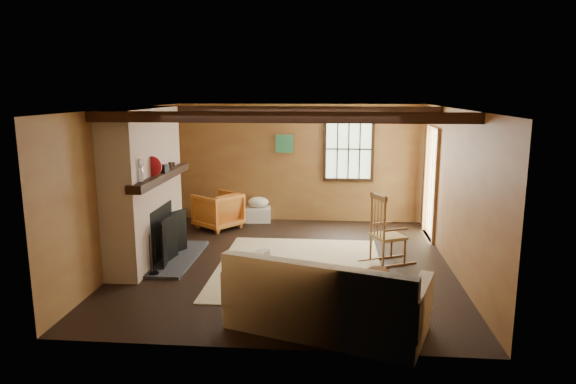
# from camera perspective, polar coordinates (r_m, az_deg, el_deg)

# --- Properties ---
(ground) EXTENTS (5.50, 5.50, 0.00)m
(ground) POSITION_cam_1_polar(r_m,az_deg,el_deg) (8.14, -0.07, -7.88)
(ground) COLOR black
(ground) RESTS_ON ground
(room_envelope) EXTENTS (5.02, 5.52, 2.44)m
(room_envelope) POSITION_cam_1_polar(r_m,az_deg,el_deg) (8.00, 1.67, 3.82)
(room_envelope) COLOR olive
(room_envelope) RESTS_ON ground
(fireplace) EXTENTS (1.02, 2.30, 2.40)m
(fireplace) POSITION_cam_1_polar(r_m,az_deg,el_deg) (8.34, -15.49, 0.03)
(fireplace) COLOR #9E523D
(fireplace) RESTS_ON ground
(rug) EXTENTS (2.50, 3.00, 0.01)m
(rug) POSITION_cam_1_polar(r_m,az_deg,el_deg) (7.93, 1.26, -8.37)
(rug) COLOR #D3B78C
(rug) RESTS_ON ground
(rocking_chair) EXTENTS (0.92, 0.73, 1.12)m
(rocking_chair) POSITION_cam_1_polar(r_m,az_deg,el_deg) (8.14, 10.81, -4.60)
(rocking_chair) COLOR tan
(rocking_chair) RESTS_ON ground
(sofa) EXTENTS (2.39, 1.62, 0.89)m
(sofa) POSITION_cam_1_polar(r_m,az_deg,el_deg) (5.89, 4.23, -12.25)
(sofa) COLOR white
(sofa) RESTS_ON ground
(firewood_pile) EXTENTS (0.62, 0.11, 0.23)m
(firewood_pile) POSITION_cam_1_polar(r_m,az_deg,el_deg) (10.86, -8.33, -2.49)
(firewood_pile) COLOR brown
(firewood_pile) RESTS_ON ground
(laundry_basket) EXTENTS (0.54, 0.43, 0.30)m
(laundry_basket) POSITION_cam_1_polar(r_m,az_deg,el_deg) (10.62, -3.31, -2.49)
(laundry_basket) COLOR white
(laundry_basket) RESTS_ON ground
(basket_pillow) EXTENTS (0.53, 0.48, 0.22)m
(basket_pillow) POSITION_cam_1_polar(r_m,az_deg,el_deg) (10.56, -3.32, -1.13)
(basket_pillow) COLOR white
(basket_pillow) RESTS_ON laundry_basket
(armchair) EXTENTS (1.08, 1.08, 0.71)m
(armchair) POSITION_cam_1_polar(r_m,az_deg,el_deg) (10.13, -7.79, -2.05)
(armchair) COLOR #BF6026
(armchair) RESTS_ON ground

